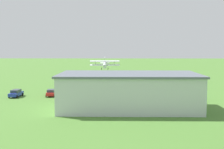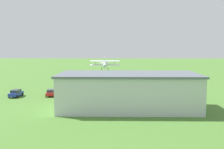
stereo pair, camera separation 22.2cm
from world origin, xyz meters
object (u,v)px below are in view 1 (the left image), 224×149
(car_black, at_px, (176,94))
(person_near_hangar_door, at_px, (89,94))
(biplane, at_px, (105,64))
(person_at_fence_line, at_px, (75,90))
(car_silver, at_px, (78,92))
(hangar, at_px, (129,91))
(car_red, at_px, (51,93))
(car_blue, at_px, (16,93))

(car_black, distance_m, person_near_hangar_door, 19.14)
(biplane, height_order, person_at_fence_line, biplane)
(biplane, bearing_deg, car_silver, 75.30)
(hangar, xyz_separation_m, car_red, (17.10, -13.37, -2.43))
(car_blue, height_order, person_at_fence_line, person_at_fence_line)
(hangar, height_order, car_black, hangar)
(car_silver, xyz_separation_m, car_blue, (13.68, 1.05, -0.03))
(car_blue, bearing_deg, person_at_fence_line, -157.96)
(biplane, height_order, car_black, biplane)
(hangar, relative_size, person_near_hangar_door, 14.99)
(car_silver, distance_m, person_at_fence_line, 4.17)
(biplane, relative_size, car_silver, 2.04)
(biplane, height_order, car_silver, biplane)
(car_black, bearing_deg, car_red, -3.20)
(car_black, xyz_separation_m, person_near_hangar_door, (19.14, 0.26, -0.05))
(car_red, bearing_deg, car_silver, 179.86)
(hangar, distance_m, person_near_hangar_door, 14.40)
(person_at_fence_line, bearing_deg, car_silver, 107.75)
(car_red, relative_size, car_blue, 0.88)
(car_silver, bearing_deg, biplane, -104.70)
(car_red, distance_m, person_at_fence_line, 6.22)
(person_near_hangar_door, bearing_deg, car_red, -11.63)
(car_silver, relative_size, person_at_fence_line, 2.53)
(car_red, height_order, person_near_hangar_door, person_near_hangar_door)
(biplane, bearing_deg, car_black, 127.38)
(hangar, xyz_separation_m, car_blue, (24.71, -12.31, -2.38))
(car_black, xyz_separation_m, car_silver, (21.91, -1.55, 0.01))
(person_near_hangar_door, bearing_deg, car_silver, -33.05)
(car_blue, xyz_separation_m, person_at_fence_line, (-12.40, -5.02, 0.01))
(hangar, height_order, person_near_hangar_door, hangar)
(car_black, distance_m, person_at_fence_line, 23.83)
(car_red, distance_m, person_near_hangar_door, 9.02)
(person_at_fence_line, bearing_deg, biplane, -112.05)
(biplane, relative_size, person_near_hangar_door, 5.31)
(biplane, height_order, person_near_hangar_door, biplane)
(car_black, xyz_separation_m, person_at_fence_line, (23.18, -5.52, -0.02))
(hangar, height_order, biplane, biplane)
(hangar, bearing_deg, person_at_fence_line, -54.62)
(biplane, bearing_deg, person_at_fence_line, 67.95)
(car_black, relative_size, person_near_hangar_door, 2.54)
(car_blue, distance_m, person_at_fence_line, 13.38)
(biplane, bearing_deg, person_near_hangar_door, 83.45)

